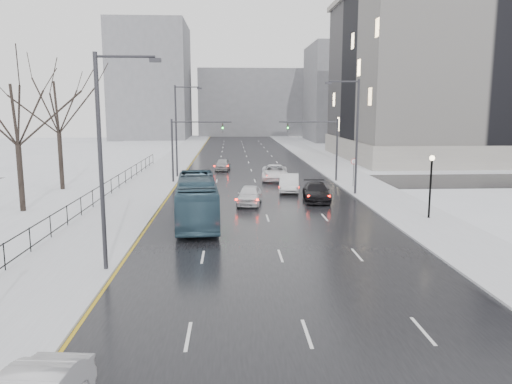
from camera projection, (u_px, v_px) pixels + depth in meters
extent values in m
cube|color=black|center=(251.00, 168.00, 63.16)|extent=(16.00, 150.00, 0.04)
cube|color=black|center=(255.00, 182.00, 51.34)|extent=(130.00, 10.00, 0.04)
cube|color=silver|center=(167.00, 168.00, 62.62)|extent=(5.00, 150.00, 0.16)
cube|color=silver|center=(333.00, 167.00, 63.68)|extent=(5.00, 150.00, 0.16)
cube|color=white|center=(90.00, 169.00, 62.14)|extent=(14.00, 150.00, 0.12)
cube|color=black|center=(71.00, 203.00, 32.73)|extent=(0.04, 70.00, 0.05)
cube|color=black|center=(72.00, 218.00, 32.89)|extent=(0.04, 70.00, 0.05)
cylinder|color=black|center=(72.00, 212.00, 32.83)|extent=(0.06, 0.06, 1.30)
cylinder|color=#2D2D33|center=(357.00, 138.00, 43.06)|extent=(0.20, 0.20, 10.00)
cylinder|color=#2D2D33|center=(344.00, 81.00, 42.20)|extent=(2.60, 0.12, 0.12)
cube|color=#2D2D33|center=(328.00, 83.00, 42.16)|extent=(0.50, 0.25, 0.18)
cylinder|color=#2D2D33|center=(101.00, 166.00, 22.51)|extent=(0.20, 0.20, 10.00)
cylinder|color=#2D2D33|center=(125.00, 56.00, 21.78)|extent=(2.60, 0.12, 0.12)
cube|color=#2D2D33|center=(155.00, 60.00, 21.87)|extent=(0.50, 0.25, 0.18)
cylinder|color=#2D2D33|center=(176.00, 132.00, 54.03)|extent=(0.20, 0.20, 10.00)
cylinder|color=#2D2D33|center=(187.00, 87.00, 53.30)|extent=(2.60, 0.12, 0.12)
cube|color=#2D2D33|center=(199.00, 88.00, 53.39)|extent=(0.50, 0.25, 0.18)
cylinder|color=black|center=(430.00, 189.00, 33.82)|extent=(0.14, 0.14, 4.00)
sphere|color=#FFE5B2|center=(432.00, 158.00, 33.47)|extent=(0.36, 0.36, 0.36)
cylinder|color=#2D2D33|center=(337.00, 151.00, 51.23)|extent=(0.20, 0.20, 6.50)
cylinder|color=#2D2D33|center=(308.00, 122.00, 50.59)|extent=(6.00, 0.12, 0.12)
imported|color=#2D2D33|center=(288.00, 128.00, 50.58)|extent=(0.15, 0.18, 0.90)
sphere|color=#19FF33|center=(288.00, 128.00, 50.43)|extent=(0.16, 0.16, 0.16)
cylinder|color=#2D2D33|center=(172.00, 151.00, 50.38)|extent=(0.20, 0.20, 6.50)
cylinder|color=#2D2D33|center=(202.00, 122.00, 50.04)|extent=(6.00, 0.12, 0.12)
imported|color=#2D2D33|center=(223.00, 128.00, 50.25)|extent=(0.15, 0.18, 0.90)
sphere|color=#19FF33|center=(223.00, 128.00, 50.10)|extent=(0.16, 0.16, 0.16)
cylinder|color=#2D2D33|center=(353.00, 173.00, 47.64)|extent=(0.06, 0.06, 2.50)
cylinder|color=white|center=(354.00, 161.00, 47.45)|extent=(0.60, 0.03, 0.60)
torus|color=#B20C0C|center=(354.00, 161.00, 47.45)|extent=(0.58, 0.06, 0.58)
cube|color=gray|center=(480.00, 78.00, 74.76)|extent=(40.00, 30.00, 24.00)
cube|color=gray|center=(475.00, 148.00, 76.50)|extent=(40.60, 30.60, 3.00)
cube|color=slate|center=(360.00, 93.00, 116.91)|extent=(24.00, 20.00, 22.00)
cube|color=slate|center=(151.00, 82.00, 123.73)|extent=(18.00, 22.00, 28.00)
cube|color=slate|center=(253.00, 103.00, 140.65)|extent=(30.00, 18.00, 18.00)
imported|color=#2F4B5C|center=(197.00, 199.00, 33.24)|extent=(3.32, 11.07, 3.04)
imported|color=white|center=(250.00, 195.00, 39.47)|extent=(2.35, 4.60, 1.50)
imported|color=silver|center=(289.00, 183.00, 45.49)|extent=(2.29, 5.04, 1.60)
imported|color=white|center=(275.00, 173.00, 52.67)|extent=(3.11, 6.00, 1.62)
imported|color=black|center=(316.00, 192.00, 40.95)|extent=(2.47, 5.26, 1.48)
imported|color=#9E9EA1|center=(223.00, 164.00, 61.14)|extent=(2.03, 4.34, 1.44)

